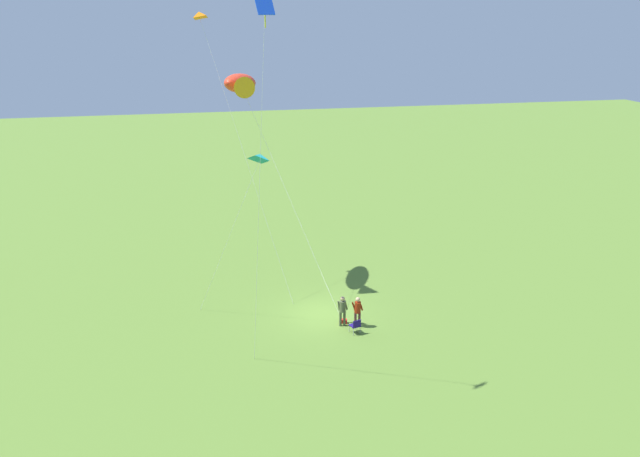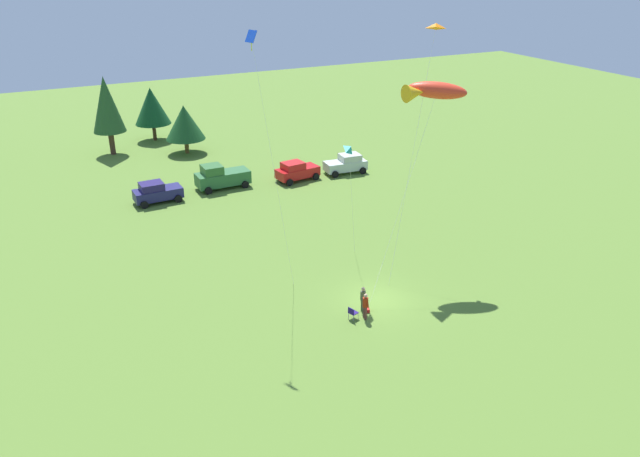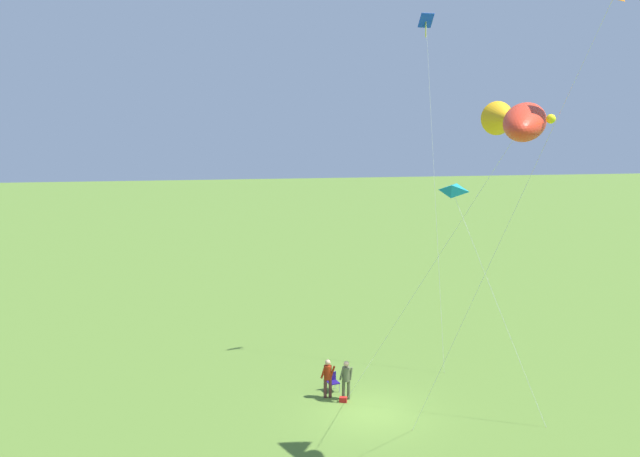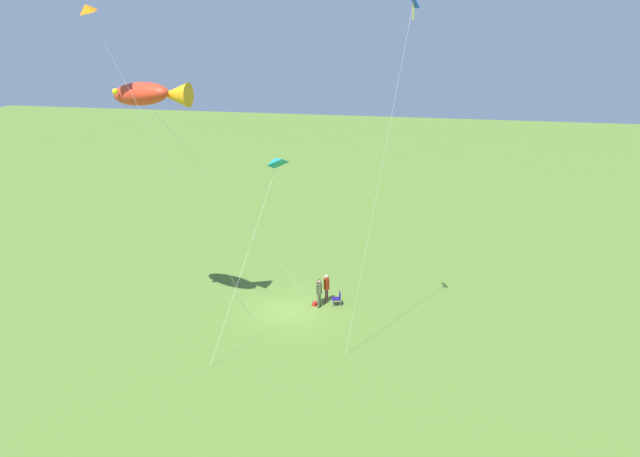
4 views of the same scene
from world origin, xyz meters
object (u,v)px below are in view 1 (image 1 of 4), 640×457
Objects in this scene: kite_large_fish at (241,84)px; kite_delta_orange at (199,17)px; person_kite_flyer at (343,309)px; folding_chair at (356,325)px; kite_diamond_blue at (264,37)px; backpack_on_grass at (344,321)px; kite_delta_teal at (260,158)px; person_spectator at (358,310)px.

kite_large_fish is 4.47m from kite_delta_orange.
folding_chair is at bearing -152.74° from person_kite_flyer.
person_kite_flyer is 0.13× the size of kite_large_fish.
kite_delta_orange reaches higher than folding_chair.
kite_large_fish is at bearing 32.79° from person_kite_flyer.
kite_diamond_blue is (-13.54, -1.95, -0.70)m from kite_delta_orange.
kite_diamond_blue is (-12.08, 0.14, 2.98)m from kite_large_fish.
kite_delta_orange is 13.70m from kite_diamond_blue.
kite_diamond_blue is at bearing 179.34° from kite_large_fish.
folding_chair reaches higher than backpack_on_grass.
kite_diamond_blue is (-4.81, 4.47, 14.25)m from person_kite_flyer.
kite_diamond_blue reaches higher than backpack_on_grass.
kite_delta_teal is (2.21, 4.54, 8.77)m from folding_chair.
person_kite_flyer is 0.11× the size of kite_delta_orange.
backpack_on_grass is at bearing -4.06° from folding_chair.
kite_diamond_blue is at bearing 176.14° from kite_delta_teal.
kite_delta_teal is at bearing -3.86° from kite_diamond_blue.
person_spectator is at bearing -39.78° from folding_chair.
kite_delta_orange reaches higher than person_kite_flyer.
backpack_on_grass is at bearing -147.24° from kite_large_fish.
person_kite_flyer is at bearing -106.56° from kite_delta_teal.
kite_diamond_blue reaches higher than folding_chair.
folding_chair is 0.09× the size of kite_delta_teal.
kite_diamond_blue reaches higher than person_spectator.
folding_chair is 0.05× the size of kite_diamond_blue.
kite_delta_orange reaches higher than kite_large_fish.
person_kite_flyer is 1.23m from folding_chair.
person_kite_flyer is at bearing 73.51° from person_spectator.
person_spectator is 1.22m from backpack_on_grass.
folding_chair is 2.56× the size of backpack_on_grass.
kite_delta_teal is (1.21, 4.07, 8.23)m from person_kite_flyer.
kite_delta_teal is at bearing 76.11° from person_spectator.
kite_delta_teal is (0.94, 4.24, 9.14)m from backpack_on_grass.
kite_large_fish is at bearing 12.55° from folding_chair.
person_kite_flyer is at bearing 7.66° from folding_chair.
kite_diamond_blue reaches higher than person_kite_flyer.
kite_diamond_blue reaches higher than kite_delta_teal.
person_kite_flyer is 0.96m from backpack_on_grass.
person_spectator reaches higher than backpack_on_grass.
person_kite_flyer is at bearing -143.64° from kite_delta_orange.
backpack_on_grass is at bearing 51.10° from person_spectator.
person_kite_flyer and person_spectator have the same top height.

